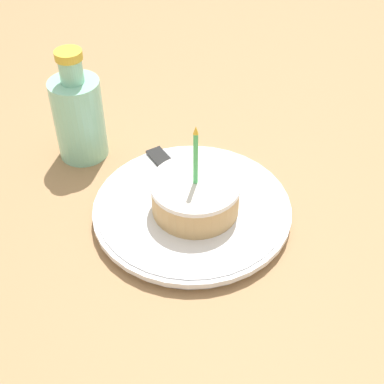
% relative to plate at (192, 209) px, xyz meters
% --- Properties ---
extents(ground_plane, '(2.40, 2.40, 0.04)m').
position_rel_plate_xyz_m(ground_plane, '(0.02, 0.02, -0.03)').
color(ground_plane, '#9E754C').
rests_on(ground_plane, ground).
extents(plate, '(0.27, 0.27, 0.02)m').
position_rel_plate_xyz_m(plate, '(0.00, 0.00, 0.00)').
color(plate, silver).
rests_on(plate, ground_plane).
extents(cake_slice, '(0.12, 0.12, 0.13)m').
position_rel_plate_xyz_m(cake_slice, '(0.01, 0.00, 0.03)').
color(cake_slice, tan).
rests_on(cake_slice, plate).
extents(fork, '(0.16, 0.08, 0.00)m').
position_rel_plate_xyz_m(fork, '(-0.06, -0.01, 0.01)').
color(fork, '#262626').
rests_on(fork, plate).
extents(bottle, '(0.08, 0.08, 0.17)m').
position_rel_plate_xyz_m(bottle, '(-0.17, -0.15, 0.06)').
color(bottle, '#8CD1B2').
rests_on(bottle, ground_plane).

